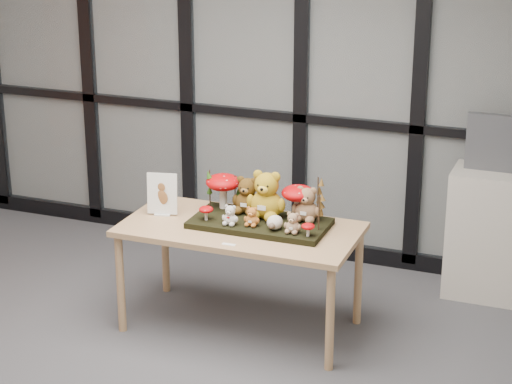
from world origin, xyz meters
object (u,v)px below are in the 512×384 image
at_px(bear_pooh_yellow, 267,192).
at_px(monitor, 508,144).
at_px(bear_white_bow, 230,214).
at_px(display_table, 240,237).
at_px(cabinet, 499,235).
at_px(bear_brown_medium, 248,193).
at_px(bear_tan_back, 307,202).
at_px(bear_beige_small, 293,221).
at_px(mushroom_front_right, 308,229).
at_px(mushroom_back_right, 298,200).
at_px(mushroom_front_left, 206,212).
at_px(mushroom_back_left, 223,190).
at_px(sign_holder, 162,196).
at_px(bear_small_yellow, 252,215).
at_px(plush_cream_hedgehog, 275,222).
at_px(diorama_tray, 260,223).

bearing_deg(bear_pooh_yellow, monitor, 35.66).
xyz_separation_m(bear_white_bow, monitor, (1.46, 1.15, 0.28)).
relative_size(display_table, cabinet, 1.66).
distance_m(bear_brown_medium, bear_tan_back, 0.39).
relative_size(bear_pooh_yellow, bear_beige_small, 2.36).
xyz_separation_m(mushroom_front_right, monitor, (0.97, 1.16, 0.31)).
bearing_deg(mushroom_back_right, mushroom_front_left, -154.47).
height_order(bear_tan_back, mushroom_front_right, bear_tan_back).
bearing_deg(bear_beige_small, mushroom_back_left, 155.81).
height_order(bear_beige_small, monitor, monitor).
xyz_separation_m(mushroom_front_right, sign_holder, (-1.00, 0.09, 0.05)).
distance_m(mushroom_back_left, mushroom_front_left, 0.25).
xyz_separation_m(bear_tan_back, monitor, (1.06, 0.91, 0.23)).
xyz_separation_m(mushroom_back_right, cabinet, (1.12, 0.87, -0.39)).
distance_m(bear_small_yellow, mushroom_front_left, 0.30).
bearing_deg(mushroom_back_left, bear_beige_small, -23.69).
bearing_deg(bear_brown_medium, mushroom_back_right, 3.83).
xyz_separation_m(bear_pooh_yellow, bear_beige_small, (0.23, -0.18, -0.10)).
bearing_deg(bear_white_bow, bear_small_yellow, 13.10).
distance_m(bear_tan_back, mushroom_back_left, 0.56).
bearing_deg(bear_tan_back, cabinet, 39.64).
xyz_separation_m(bear_white_bow, mushroom_back_right, (0.34, 0.26, 0.05)).
xyz_separation_m(bear_tan_back, bear_white_bow, (-0.40, -0.23, -0.05)).
bearing_deg(bear_brown_medium, mushroom_back_left, 173.02).
bearing_deg(bear_pooh_yellow, mushroom_front_left, -151.95).
height_order(plush_cream_hedgehog, monitor, monitor).
distance_m(bear_pooh_yellow, bear_beige_small, 0.31).
xyz_separation_m(bear_small_yellow, bear_beige_small, (0.27, -0.02, 0.00)).
height_order(bear_white_bow, plush_cream_hedgehog, bear_white_bow).
height_order(plush_cream_hedgehog, mushroom_back_left, mushroom_back_left).
relative_size(bear_beige_small, cabinet, 0.16).
bearing_deg(display_table, bear_beige_small, -9.78).
bearing_deg(cabinet, monitor, 90.00).
xyz_separation_m(bear_brown_medium, bear_tan_back, (0.39, 0.00, -0.01)).
relative_size(bear_tan_back, mushroom_front_right, 2.73).
bearing_deg(cabinet, display_table, -143.54).
distance_m(diorama_tray, bear_white_bow, 0.21).
xyz_separation_m(cabinet, monitor, (0.00, 0.02, 0.63)).
height_order(diorama_tray, mushroom_back_left, mushroom_back_left).
distance_m(bear_tan_back, plush_cream_hedgehog, 0.26).
xyz_separation_m(bear_white_bow, cabinet, (1.46, 1.13, -0.35)).
bearing_deg(bear_white_bow, bear_brown_medium, 85.00).
bearing_deg(display_table, mushroom_back_right, 30.76).
relative_size(display_table, bear_small_yellow, 11.05).
relative_size(bear_beige_small, mushroom_front_right, 1.60).
distance_m(display_table, cabinet, 1.79).
distance_m(sign_holder, monitor, 2.25).
distance_m(bear_brown_medium, plush_cream_hedgehog, 0.34).
relative_size(mushroom_back_left, cabinet, 0.28).
xyz_separation_m(bear_pooh_yellow, sign_holder, (-0.66, -0.11, -0.08)).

